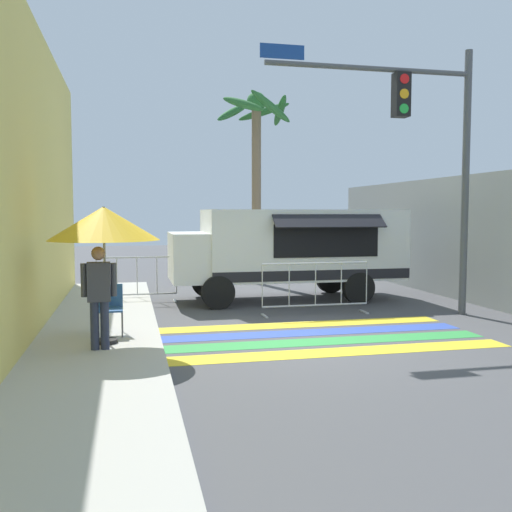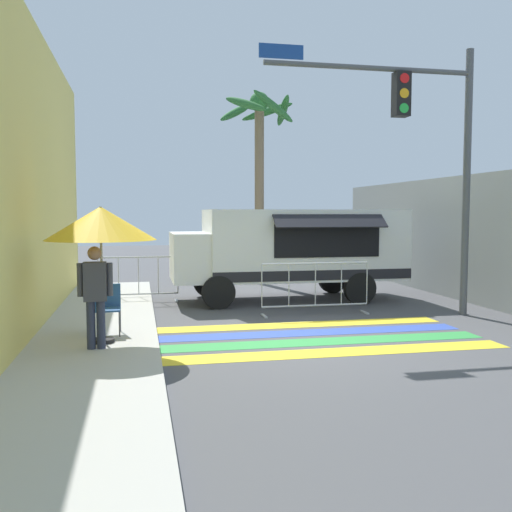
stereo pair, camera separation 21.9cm
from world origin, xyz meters
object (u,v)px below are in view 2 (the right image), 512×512
Objects in this scene: traffic_signal_pole at (427,135)px; barricade_side at (139,280)px; vendor_person at (95,291)px; folding_chair at (107,304)px; palm_tree at (260,143)px; food_truck at (286,247)px; barricade_front at (315,288)px; patio_umbrella at (101,224)px.

traffic_signal_pole is 7.54m from barricade_side.
folding_chair is at bearing 88.45° from vendor_person.
palm_tree reaches higher than traffic_signal_pole.
food_truck is 6.62m from vendor_person.
barricade_front is 6.82m from palm_tree.
food_truck is 5.78m from folding_chair.
food_truck is 2.64× the size of patio_umbrella.
food_truck is at bearing -91.12° from palm_tree.
barricade_front is 1.23× the size of barricade_side.
barricade_front is at bearing -89.65° from palm_tree.
food_truck is 4.62m from palm_tree.
patio_umbrella reaches higher than barricade_front.
folding_chair is at bearing 87.89° from patio_umbrella.
food_truck is 2.30m from barricade_front.
traffic_signal_pole is at bearing -16.93° from barricade_front.
barricade_side is (0.64, 5.39, -0.46)m from vendor_person.
vendor_person is 0.65× the size of barricade_front.
palm_tree is (4.38, 8.50, 3.36)m from vendor_person.
patio_umbrella is at bearing -164.98° from traffic_signal_pole.
patio_umbrella is at bearing -150.80° from barricade_front.
patio_umbrella is 0.37× the size of palm_tree.
barricade_front is at bearing 31.53° from folding_chair.
folding_chair is 0.43× the size of barricade_side.
patio_umbrella is 1.11m from vendor_person.
food_truck is at bearing 129.14° from traffic_signal_pole.
traffic_signal_pole is 0.96× the size of palm_tree.
barricade_front and barricade_side have the same top height.
barricade_side is 0.33× the size of palm_tree.
barricade_front is 4.55m from barricade_side.
traffic_signal_pole is 7.34m from folding_chair.
vendor_person is at bearing -130.72° from food_truck.
vendor_person is at bearing -96.81° from barricade_side.
barricade_side is at bearing 86.74° from vendor_person.
patio_umbrella is (-6.54, -1.76, -1.80)m from traffic_signal_pole.
barricade_front is at bearing -34.05° from barricade_side.
folding_chair is at bearing -170.77° from traffic_signal_pole.
palm_tree is at bearing 109.47° from traffic_signal_pole.
patio_umbrella reaches higher than vendor_person.
barricade_side is (0.57, 4.97, -1.48)m from patio_umbrella.
traffic_signal_pole is at bearing -50.86° from food_truck.
folding_chair is 9.32m from palm_tree.
barricade_front is (4.41, 2.85, -0.44)m from vendor_person.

